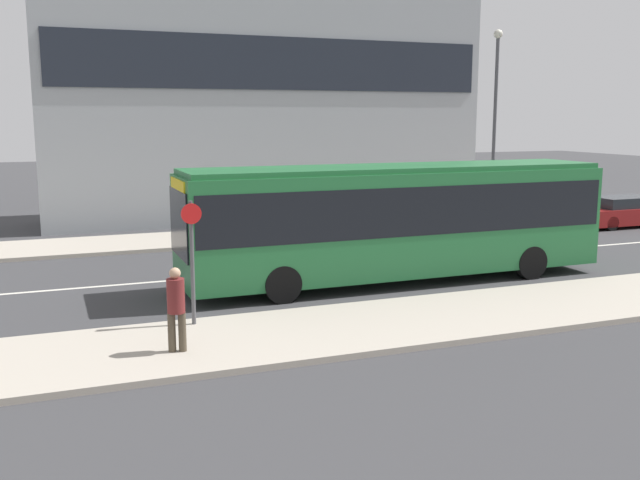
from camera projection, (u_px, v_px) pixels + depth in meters
The scene contains 10 objects.
ground_plane at pixel (282, 272), 21.42m from camera, with size 120.00×120.00×0.00m, color #3A3A3D.
sidewalk_near at pixel (371, 325), 15.67m from camera, with size 44.00×3.50×0.13m.
sidewalk_far at pixel (231, 237), 27.15m from camera, with size 44.00×3.50×0.13m.
lane_centerline at pixel (282, 271), 21.42m from camera, with size 41.80×0.16×0.01m.
city_bus at pixel (396, 215), 19.88m from camera, with size 12.12×2.58×3.27m.
parked_car_0 at pixel (529, 218), 28.42m from camera, with size 4.18×1.80×1.29m.
parked_car_1 at pixel (624, 212), 30.24m from camera, with size 4.66×1.78×1.27m.
pedestrian_near_stop at pixel (176, 304), 13.59m from camera, with size 0.34×0.34×1.65m.
bus_stop_sign at pixel (192, 253), 15.28m from camera, with size 0.44×0.12×2.71m.
street_lamp at pixel (495, 110), 29.13m from camera, with size 0.36×0.36×7.93m.
Camera 1 is at (-6.51, -19.94, 4.60)m, focal length 40.00 mm.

